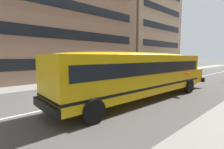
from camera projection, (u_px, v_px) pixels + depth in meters
ground_plane at (81, 102)px, 9.47m from camera, size 400.00×400.00×0.00m
sidewalk_far at (40, 86)px, 14.69m from camera, size 120.00×3.00×0.01m
lane_centreline at (81, 102)px, 9.47m from camera, size 110.00×0.16×0.01m
school_bus at (141, 71)px, 10.09m from camera, size 13.14×3.26×2.93m
box_truck at (172, 64)px, 25.53m from camera, size 6.04×2.47×2.82m
apartment_block_far_centre at (60, 28)px, 22.30m from camera, size 20.57×10.33×13.30m
apartment_block_far_right at (142, 23)px, 34.07m from camera, size 14.65×10.29×19.70m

